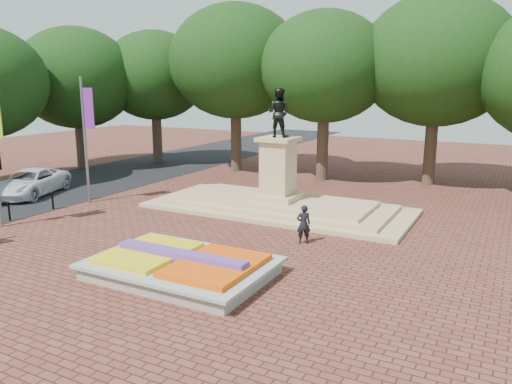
# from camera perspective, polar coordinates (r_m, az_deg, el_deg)

# --- Properties ---
(ground) EXTENTS (90.00, 90.00, 0.00)m
(ground) POSITION_cam_1_polar(r_m,az_deg,el_deg) (20.16, -7.43, -7.08)
(ground) COLOR brown
(ground) RESTS_ON ground
(asphalt_street) EXTENTS (9.00, 90.00, 0.02)m
(asphalt_street) POSITION_cam_1_polar(r_m,az_deg,el_deg) (33.82, -23.50, 0.01)
(asphalt_street) COLOR black
(asphalt_street) RESTS_ON ground
(flower_bed) EXTENTS (6.30, 4.30, 0.91)m
(flower_bed) POSITION_cam_1_polar(r_m,az_deg,el_deg) (17.95, -8.47, -8.34)
(flower_bed) COLOR gray
(flower_bed) RESTS_ON ground
(monument) EXTENTS (14.00, 6.00, 6.40)m
(monument) POSITION_cam_1_polar(r_m,az_deg,el_deg) (26.57, 2.51, -0.20)
(monument) COLOR tan
(monument) RESTS_ON ground
(tree_row_back) EXTENTS (44.80, 8.80, 10.43)m
(tree_row_back) POSITION_cam_1_polar(r_m,az_deg,el_deg) (34.55, 13.55, 12.09)
(tree_row_back) COLOR #3D2B21
(tree_row_back) RESTS_ON ground
(van) EXTENTS (4.30, 6.16, 1.56)m
(van) POSITION_cam_1_polar(r_m,az_deg,el_deg) (32.92, -24.42, 0.98)
(van) COLOR silver
(van) RESTS_ON ground
(pedestrian) EXTENTS (0.73, 0.67, 1.68)m
(pedestrian) POSITION_cam_1_polar(r_m,az_deg,el_deg) (21.18, 5.45, -3.68)
(pedestrian) COLOR black
(pedestrian) RESTS_ON ground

